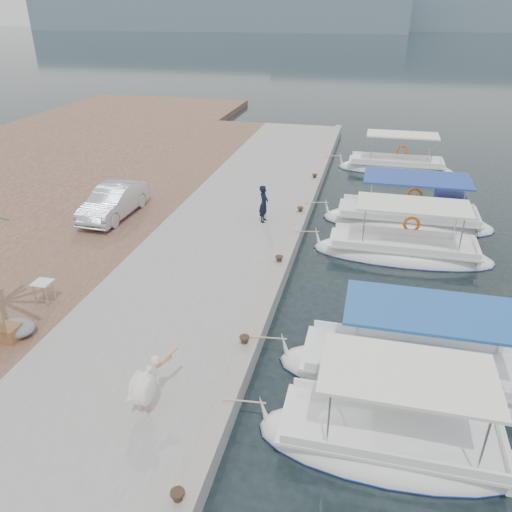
{
  "coord_description": "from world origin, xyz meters",
  "views": [
    {
      "loc": [
        2.54,
        -14.29,
        8.95
      ],
      "look_at": [
        -1.0,
        0.61,
        1.2
      ],
      "focal_mm": 35.0,
      "sensor_mm": 36.0,
      "label": 1
    }
  ],
  "objects": [
    {
      "name": "ground",
      "position": [
        0.0,
        0.0,
        0.0
      ],
      "size": [
        400.0,
        400.0,
        0.0
      ],
      "primitive_type": "plane",
      "color": "black",
      "rests_on": "ground"
    },
    {
      "name": "concrete_quay",
      "position": [
        -3.0,
        5.0,
        0.25
      ],
      "size": [
        6.0,
        40.0,
        0.5
      ],
      "primitive_type": "cube",
      "color": "gray",
      "rests_on": "ground"
    },
    {
      "name": "quay_curb",
      "position": [
        -0.22,
        5.0,
        0.56
      ],
      "size": [
        0.44,
        40.0,
        0.12
      ],
      "primitive_type": "cube",
      "color": "gray",
      "rests_on": "concrete_quay"
    },
    {
      "name": "cobblestone_strip",
      "position": [
        -8.0,
        5.0,
        0.25
      ],
      "size": [
        4.0,
        40.0,
        0.5
      ],
      "primitive_type": "cube",
      "color": "brown",
      "rests_on": "ground"
    },
    {
      "name": "distant_hills",
      "position": [
        29.61,
        201.49,
        7.61
      ],
      "size": [
        330.0,
        60.0,
        18.0
      ],
      "color": "slate",
      "rests_on": "ground"
    },
    {
      "name": "fishing_caique_a",
      "position": [
        3.57,
        -5.77,
        0.13
      ],
      "size": [
        5.97,
        2.25,
        2.83
      ],
      "color": "white",
      "rests_on": "ground"
    },
    {
      "name": "fishing_caique_b",
      "position": [
        4.3,
        -3.23,
        0.12
      ],
      "size": [
        7.43,
        2.35,
        2.83
      ],
      "color": "white",
      "rests_on": "ground"
    },
    {
      "name": "fishing_caique_c",
      "position": [
        4.08,
        4.19,
        0.12
      ],
      "size": [
        6.99,
        2.16,
        2.83
      ],
      "color": "white",
      "rests_on": "ground"
    },
    {
      "name": "fishing_caique_d",
      "position": [
        4.47,
        7.6,
        0.19
      ],
      "size": [
        7.56,
        2.61,
        2.83
      ],
      "color": "white",
      "rests_on": "ground"
    },
    {
      "name": "fishing_caique_e",
      "position": [
        3.97,
        15.82,
        0.13
      ],
      "size": [
        6.77,
        2.04,
        2.83
      ],
      "color": "white",
      "rests_on": "ground"
    },
    {
      "name": "mooring_bollards",
      "position": [
        -0.35,
        1.5,
        0.69
      ],
      "size": [
        0.28,
        20.28,
        0.33
      ],
      "color": "black",
      "rests_on": "concrete_quay"
    },
    {
      "name": "pelican",
      "position": [
        -1.99,
        -6.28,
        1.13
      ],
      "size": [
        0.92,
        1.56,
        1.22
      ],
      "color": "tan",
      "rests_on": "concrete_quay"
    },
    {
      "name": "fisherman",
      "position": [
        -1.77,
        5.3,
        1.31
      ],
      "size": [
        0.41,
        0.6,
        1.62
      ],
      "primitive_type": "imported",
      "rotation": [
        0.0,
        0.0,
        1.54
      ],
      "color": "black",
      "rests_on": "concrete_quay"
    },
    {
      "name": "parked_car",
      "position": [
        -8.34,
        4.36,
        1.19
      ],
      "size": [
        1.58,
        4.24,
        1.38
      ],
      "primitive_type": "imported",
      "rotation": [
        0.0,
        0.0,
        -0.03
      ],
      "color": "silver",
      "rests_on": "cobblestone_strip"
    },
    {
      "name": "wooden_crate",
      "position": [
        -6.84,
        -4.72,
        0.72
      ],
      "size": [
        0.55,
        0.55,
        0.44
      ],
      "primitive_type": "cube",
      "color": "brown",
      "rests_on": "cobblestone_strip"
    },
    {
      "name": "tarp_bundle",
      "position": [
        -6.83,
        -4.46,
        0.7
      ],
      "size": [
        1.1,
        0.9,
        0.4
      ],
      "primitive_type": "ellipsoid",
      "color": "slate",
      "rests_on": "cobblestone_strip"
    },
    {
      "name": "folding_table",
      "position": [
        -7.05,
        -2.74,
        1.02
      ],
      "size": [
        0.55,
        0.55,
        0.73
      ],
      "color": "silver",
      "rests_on": "cobblestone_strip"
    }
  ]
}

